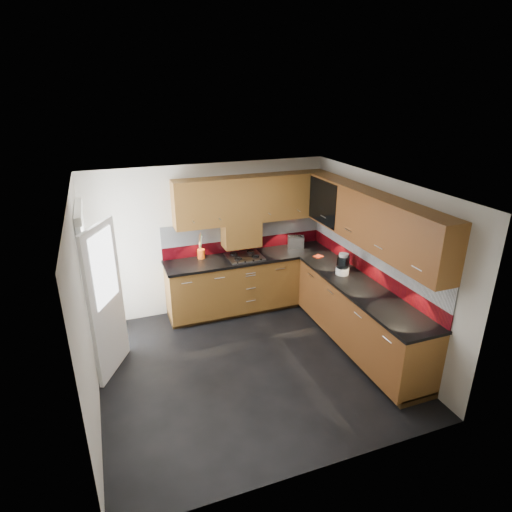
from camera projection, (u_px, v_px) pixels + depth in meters
name	position (u px, v px, depth m)	size (l,w,h in m)	color
room	(249.00, 262.00, 5.16)	(4.00, 3.80, 2.64)	black
base_cabinets	(299.00, 300.00, 6.52)	(2.70, 3.20, 0.95)	#593813
countertop	(300.00, 271.00, 6.33)	(2.72, 3.22, 0.04)	black
backsplash	(308.00, 246.00, 6.49)	(2.70, 3.20, 0.54)	maroon
upper_cabinets	(311.00, 209.00, 6.11)	(2.50, 3.20, 0.72)	#593813
extractor_hood	(241.00, 234.00, 6.81)	(0.60, 0.33, 0.40)	#593813
glass_cabinet	(331.00, 200.00, 6.51)	(0.32, 0.80, 0.66)	black
back_door	(97.00, 294.00, 5.41)	(0.42, 1.19, 2.04)	white
gas_hob	(245.00, 257.00, 6.79)	(0.56, 0.49, 0.04)	silver
utensil_pot	(201.00, 252.00, 6.73)	(0.12, 0.12, 0.42)	orange
toaster	(296.00, 242.00, 7.20)	(0.31, 0.26, 0.20)	silver
food_processor	(343.00, 265.00, 6.14)	(0.19, 0.19, 0.32)	white
paper_towel	(345.00, 261.00, 6.37)	(0.11, 0.11, 0.23)	white
orange_cloth	(318.00, 256.00, 6.81)	(0.14, 0.12, 0.01)	red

